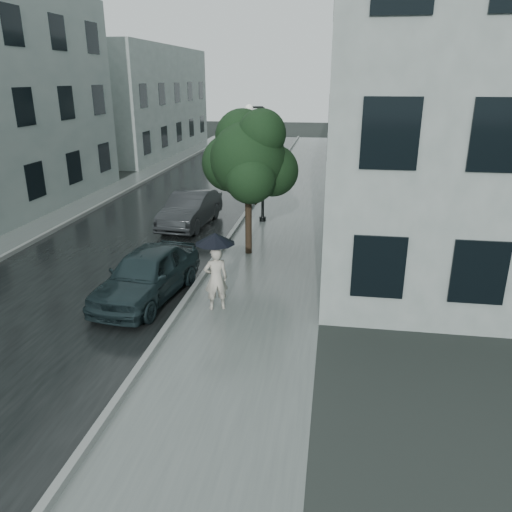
% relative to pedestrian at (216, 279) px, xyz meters
% --- Properties ---
extents(ground, '(120.00, 120.00, 0.00)m').
position_rel_pedestrian_xyz_m(ground, '(0.68, -2.00, -0.85)').
color(ground, black).
rests_on(ground, ground).
extents(sidewalk, '(3.50, 60.00, 0.01)m').
position_rel_pedestrian_xyz_m(sidewalk, '(0.93, 10.00, -0.85)').
color(sidewalk, slate).
rests_on(sidewalk, ground).
extents(kerb_near, '(0.15, 60.00, 0.15)m').
position_rel_pedestrian_xyz_m(kerb_near, '(-0.90, 10.00, -0.77)').
color(kerb_near, slate).
rests_on(kerb_near, ground).
extents(asphalt_road, '(6.85, 60.00, 0.00)m').
position_rel_pedestrian_xyz_m(asphalt_road, '(-4.40, 10.00, -0.85)').
color(asphalt_road, black).
rests_on(asphalt_road, ground).
extents(kerb_far, '(0.15, 60.00, 0.15)m').
position_rel_pedestrian_xyz_m(kerb_far, '(-7.90, 10.00, -0.77)').
color(kerb_far, slate).
rests_on(kerb_far, ground).
extents(sidewalk_far, '(1.70, 60.00, 0.01)m').
position_rel_pedestrian_xyz_m(sidewalk_far, '(-8.82, 10.00, -0.85)').
color(sidewalk_far, '#4C5451').
rests_on(sidewalk_far, ground).
extents(building_near, '(7.02, 36.00, 9.00)m').
position_rel_pedestrian_xyz_m(building_near, '(6.15, 17.50, 3.65)').
color(building_near, '#93A19C').
rests_on(building_near, ground).
extents(building_far_b, '(7.02, 18.00, 8.00)m').
position_rel_pedestrian_xyz_m(building_far_b, '(-13.09, 28.00, 3.15)').
color(building_far_b, '#93A19C').
rests_on(building_far_b, ground).
extents(pedestrian, '(0.72, 0.61, 1.68)m').
position_rel_pedestrian_xyz_m(pedestrian, '(0.00, 0.00, 0.00)').
color(pedestrian, '#B9B3A3').
rests_on(pedestrian, sidewalk).
extents(umbrella, '(1.25, 1.25, 1.19)m').
position_rel_pedestrian_xyz_m(umbrella, '(0.00, 0.00, 1.08)').
color(umbrella, black).
rests_on(umbrella, ground).
extents(street_tree, '(3.25, 2.95, 4.83)m').
position_rel_pedestrian_xyz_m(street_tree, '(0.08, 4.58, 2.39)').
color(street_tree, '#332619').
rests_on(street_tree, ground).
extents(lamp_post, '(0.83, 0.42, 4.73)m').
position_rel_pedestrian_xyz_m(lamp_post, '(-0.18, 8.51, 1.87)').
color(lamp_post, black).
rests_on(lamp_post, ground).
extents(car_near, '(2.20, 4.31, 1.41)m').
position_rel_pedestrian_xyz_m(car_near, '(-2.00, 0.36, -0.14)').
color(car_near, '#19272A').
rests_on(car_near, ground).
extents(car_far, '(1.75, 4.27, 1.38)m').
position_rel_pedestrian_xyz_m(car_far, '(-2.82, 7.44, -0.16)').
color(car_far, '#222427').
rests_on(car_far, ground).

